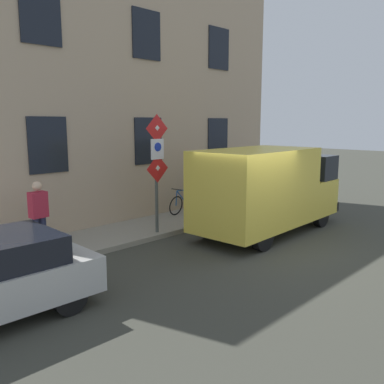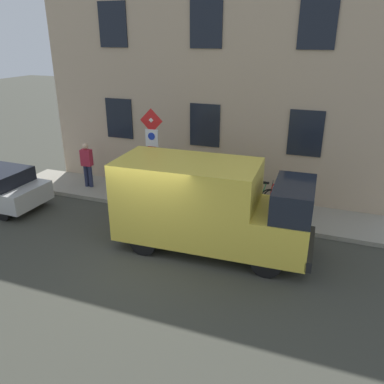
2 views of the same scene
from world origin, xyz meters
name	(u,v)px [view 1 (image 1 of 2)]	position (x,y,z in m)	size (l,w,h in m)	color
ground_plane	(258,247)	(0.00, 0.00, 0.00)	(80.00, 80.00, 0.00)	#3B3B33
sidewalk_slab	(170,223)	(3.42, 0.00, 0.07)	(2.03, 14.55, 0.14)	gray
building_facade	(140,95)	(4.79, 0.00, 4.12)	(0.75, 12.55, 8.24)	tan
sign_post_stacked	(157,160)	(2.61, 1.19, 2.21)	(0.15, 0.56, 3.20)	#474C47
delivery_van	(267,188)	(0.70, -1.39, 1.33)	(2.19, 5.40, 2.50)	yellow
bicycle_red	(221,195)	(3.89, -3.08, 0.51)	(0.46, 1.71, 0.89)	black
bicycle_green	(204,199)	(3.89, -2.13, 0.51)	(0.46, 1.71, 0.89)	black
bicycle_blue	(186,202)	(3.89, -1.19, 0.51)	(0.46, 1.71, 0.89)	black
pedestrian	(39,214)	(3.32, 4.33, 1.07)	(0.29, 0.42, 1.72)	#262B47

